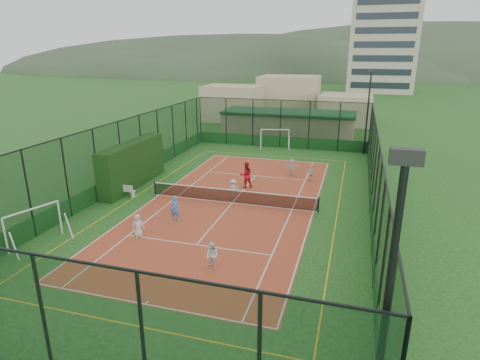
% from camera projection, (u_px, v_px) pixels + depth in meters
% --- Properties ---
extents(ground, '(300.00, 300.00, 0.00)m').
position_uv_depth(ground, '(232.00, 203.00, 27.28)').
color(ground, '#1F501B').
rests_on(ground, ground).
extents(court_slab, '(11.17, 23.97, 0.01)m').
position_uv_depth(court_slab, '(232.00, 203.00, 27.28)').
color(court_slab, '#A43C24').
rests_on(court_slab, ground).
extents(tennis_net, '(11.67, 0.12, 1.06)m').
position_uv_depth(tennis_net, '(232.00, 196.00, 27.12)').
color(tennis_net, black).
rests_on(tennis_net, ground).
extents(perimeter_fence, '(18.12, 34.12, 5.00)m').
position_uv_depth(perimeter_fence, '(232.00, 168.00, 26.50)').
color(perimeter_fence, black).
rests_on(perimeter_fence, ground).
extents(floodlight_se, '(0.60, 0.26, 8.25)m').
position_uv_depth(floodlight_se, '(382.00, 337.00, 8.56)').
color(floodlight_se, black).
rests_on(floodlight_se, ground).
extents(floodlight_ne, '(0.60, 0.26, 8.25)m').
position_uv_depth(floodlight_ne, '(368.00, 113.00, 38.84)').
color(floodlight_ne, black).
rests_on(floodlight_ne, ground).
extents(clubhouse, '(15.20, 7.20, 3.15)m').
position_uv_depth(clubhouse, '(288.00, 125.00, 46.86)').
color(clubhouse, tan).
rests_on(clubhouse, ground).
extents(apartment_tower, '(15.00, 12.00, 30.00)m').
position_uv_depth(apartment_tower, '(384.00, 27.00, 94.22)').
color(apartment_tower, beige).
rests_on(apartment_tower, ground).
extents(distant_hills, '(200.00, 60.00, 24.00)m').
position_uv_depth(distant_hills, '(341.00, 75.00, 164.11)').
color(distant_hills, '#384C33').
rests_on(distant_hills, ground).
extents(hedge_left, '(1.16, 7.73, 3.38)m').
position_uv_depth(hedge_left, '(133.00, 164.00, 30.25)').
color(hedge_left, black).
rests_on(hedge_left, ground).
extents(white_bench, '(1.70, 0.54, 0.95)m').
position_uv_depth(white_bench, '(124.00, 190.00, 28.45)').
color(white_bench, white).
rests_on(white_bench, ground).
extents(futsal_goal_near, '(3.19, 1.85, 1.98)m').
position_uv_depth(futsal_goal_near, '(34.00, 227.00, 21.32)').
color(futsal_goal_near, white).
rests_on(futsal_goal_near, ground).
extents(futsal_goal_far, '(3.15, 1.56, 1.96)m').
position_uv_depth(futsal_goal_far, '(275.00, 139.00, 42.31)').
color(futsal_goal_far, white).
rests_on(futsal_goal_far, ground).
extents(child_near_left, '(0.76, 0.76, 1.33)m').
position_uv_depth(child_near_left, '(138.00, 226.00, 22.19)').
color(child_near_left, silver).
rests_on(child_near_left, court_slab).
extents(child_near_mid, '(0.66, 0.53, 1.59)m').
position_uv_depth(child_near_mid, '(175.00, 208.00, 24.24)').
color(child_near_mid, '#487BCD').
rests_on(child_near_mid, court_slab).
extents(child_near_right, '(0.81, 0.75, 1.35)m').
position_uv_depth(child_near_right, '(212.00, 255.00, 18.95)').
color(child_near_right, white).
rests_on(child_near_right, court_slab).
extents(child_far_left, '(0.95, 0.75, 1.28)m').
position_uv_depth(child_far_left, '(233.00, 188.00, 28.26)').
color(child_far_left, silver).
rests_on(child_far_left, court_slab).
extents(child_far_right, '(0.75, 0.36, 1.25)m').
position_uv_depth(child_far_right, '(311.00, 174.00, 31.61)').
color(child_far_right, silver).
rests_on(child_far_right, court_slab).
extents(child_far_back, '(1.28, 0.50, 1.35)m').
position_uv_depth(child_far_back, '(292.00, 167.00, 33.19)').
color(child_far_back, white).
rests_on(child_far_back, court_slab).
extents(coach, '(1.21, 1.14, 1.98)m').
position_uv_depth(coach, '(246.00, 175.00, 30.04)').
color(coach, red).
rests_on(coach, court_slab).
extents(tennis_balls, '(6.32, 1.65, 0.07)m').
position_uv_depth(tennis_balls, '(234.00, 197.00, 28.37)').
color(tennis_balls, '#CCE033').
rests_on(tennis_balls, court_slab).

